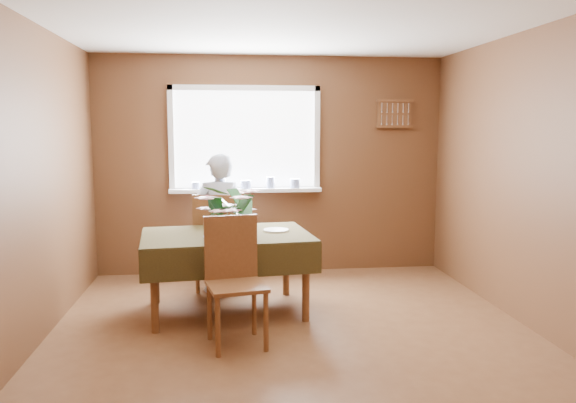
{
  "coord_description": "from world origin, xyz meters",
  "views": [
    {
      "loc": [
        -0.55,
        -4.23,
        1.68
      ],
      "look_at": [
        0.0,
        0.55,
        1.05
      ],
      "focal_mm": 35.0,
      "sensor_mm": 36.0,
      "label": 1
    }
  ],
  "objects": [
    {
      "name": "floor",
      "position": [
        0.0,
        0.0,
        0.0
      ],
      "size": [
        4.5,
        4.5,
        0.0
      ],
      "primitive_type": "plane",
      "color": "brown",
      "rests_on": "ground"
    },
    {
      "name": "ceiling",
      "position": [
        0.0,
        0.0,
        2.5
      ],
      "size": [
        4.5,
        4.5,
        0.0
      ],
      "primitive_type": "plane",
      "rotation": [
        3.14,
        0.0,
        0.0
      ],
      "color": "white",
      "rests_on": "wall_back"
    },
    {
      "name": "wall_back",
      "position": [
        0.0,
        2.25,
        1.25
      ],
      "size": [
        4.0,
        0.0,
        4.0
      ],
      "primitive_type": "plane",
      "rotation": [
        1.57,
        0.0,
        0.0
      ],
      "color": "brown",
      "rests_on": "floor"
    },
    {
      "name": "wall_front",
      "position": [
        0.0,
        -2.25,
        1.25
      ],
      "size": [
        4.0,
        0.0,
        4.0
      ],
      "primitive_type": "plane",
      "rotation": [
        -1.57,
        0.0,
        0.0
      ],
      "color": "brown",
      "rests_on": "floor"
    },
    {
      "name": "wall_left",
      "position": [
        -2.0,
        0.0,
        1.25
      ],
      "size": [
        0.0,
        4.5,
        4.5
      ],
      "primitive_type": "plane",
      "rotation": [
        1.57,
        0.0,
        1.57
      ],
      "color": "brown",
      "rests_on": "floor"
    },
    {
      "name": "wall_right",
      "position": [
        2.0,
        0.0,
        1.25
      ],
      "size": [
        0.0,
        4.5,
        4.5
      ],
      "primitive_type": "plane",
      "rotation": [
        1.57,
        0.0,
        -1.57
      ],
      "color": "brown",
      "rests_on": "floor"
    },
    {
      "name": "window_assembly",
      "position": [
        -0.29,
        2.2,
        1.35
      ],
      "size": [
        1.72,
        0.2,
        1.22
      ],
      "color": "white",
      "rests_on": "wall_back"
    },
    {
      "name": "spoon_rack",
      "position": [
        1.45,
        2.22,
        1.85
      ],
      "size": [
        0.44,
        0.05,
        0.33
      ],
      "color": "brown",
      "rests_on": "wall_back"
    },
    {
      "name": "dining_table",
      "position": [
        -0.53,
        0.8,
        0.64
      ],
      "size": [
        1.61,
        1.18,
        0.74
      ],
      "rotation": [
        0.0,
        0.0,
        0.1
      ],
      "color": "brown",
      "rests_on": "floor"
    },
    {
      "name": "chair_far",
      "position": [
        -0.62,
        1.48,
        0.55
      ],
      "size": [
        0.53,
        0.53,
        1.02
      ],
      "rotation": [
        0.0,
        0.0,
        2.91
      ],
      "color": "brown",
      "rests_on": "floor"
    },
    {
      "name": "chair_near",
      "position": [
        -0.48,
        0.07,
        0.54
      ],
      "size": [
        0.5,
        0.5,
        1.0
      ],
      "rotation": [
        0.0,
        0.0,
        0.19
      ],
      "color": "brown",
      "rests_on": "floor"
    },
    {
      "name": "seated_woman",
      "position": [
        -0.61,
        1.49,
        0.71
      ],
      "size": [
        0.58,
        0.44,
        1.43
      ],
      "primitive_type": "imported",
      "rotation": [
        0.0,
        0.0,
        3.34
      ],
      "color": "white",
      "rests_on": "floor"
    },
    {
      "name": "flower_bouquet",
      "position": [
        -0.51,
        0.59,
        1.02
      ],
      "size": [
        0.51,
        0.51,
        0.44
      ],
      "rotation": [
        0.0,
        0.0,
        0.4
      ],
      "color": "white",
      "rests_on": "dining_table"
    },
    {
      "name": "side_plate",
      "position": [
        -0.07,
        0.9,
        0.74
      ],
      "size": [
        0.32,
        0.32,
        0.01
      ],
      "primitive_type": "cylinder",
      "rotation": [
        0.0,
        0.0,
        0.5
      ],
      "color": "white",
      "rests_on": "dining_table"
    },
    {
      "name": "table_knife",
      "position": [
        -0.4,
        0.57,
        0.74
      ],
      "size": [
        0.09,
        0.23,
        0.0
      ],
      "primitive_type": "cube",
      "rotation": [
        0.0,
        0.0,
        0.29
      ],
      "color": "silver",
      "rests_on": "dining_table"
    }
  ]
}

